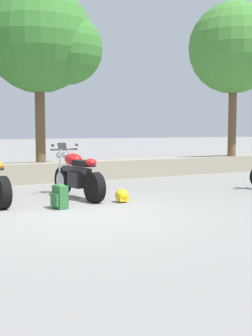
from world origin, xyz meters
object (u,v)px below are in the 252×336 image
Objects in this scene: leafy_tree_mid_right at (45,41)px; leafy_tree_far_right at (239,50)px; rider_backpack at (60,196)px; motorcycle_red_centre at (77,176)px; rider_helmet at (122,196)px.

leafy_tree_mid_right is 6.73m from leafy_tree_far_right.
rider_backpack is at bearing -104.67° from leafy_tree_mid_right.
rider_helmet is (0.59, -0.98, -0.35)m from motorcycle_red_centre.
leafy_tree_mid_right is at bearing 75.33° from rider_backpack.
rider_helmet is 0.06× the size of leafy_tree_mid_right.
leafy_tree_far_right is (6.47, 3.79, 4.04)m from rider_helmet.
rider_backpack is 1.68× the size of rider_helmet.
leafy_tree_far_right reaches higher than leafy_tree_mid_right.
leafy_tree_mid_right reaches higher than rider_backpack.
motorcycle_red_centre is 4.39× the size of rider_backpack.
rider_backpack reaches higher than rider_helmet.
motorcycle_red_centre is at bearing 120.88° from rider_helmet.
rider_backpack is 1.37m from rider_helmet.
rider_helmet is 5.64m from leafy_tree_mid_right.
leafy_tree_far_right reaches higher than rider_backpack.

